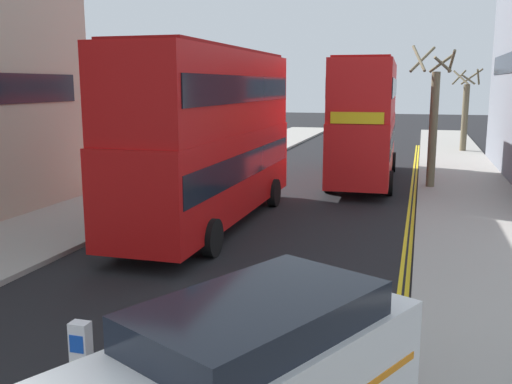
% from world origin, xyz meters
% --- Properties ---
extents(sidewalk_right, '(4.00, 80.00, 0.14)m').
position_xyz_m(sidewalk_right, '(6.50, 16.00, 0.07)').
color(sidewalk_right, '#9E9991').
rests_on(sidewalk_right, ground).
extents(sidewalk_left, '(4.00, 80.00, 0.14)m').
position_xyz_m(sidewalk_left, '(-6.50, 16.00, 0.07)').
color(sidewalk_left, '#9E9991').
rests_on(sidewalk_left, ground).
extents(kerb_line_outer, '(0.10, 56.00, 0.01)m').
position_xyz_m(kerb_line_outer, '(4.40, 14.00, 0.00)').
color(kerb_line_outer, yellow).
rests_on(kerb_line_outer, ground).
extents(kerb_line_inner, '(0.10, 56.00, 0.01)m').
position_xyz_m(kerb_line_inner, '(4.24, 14.00, 0.00)').
color(kerb_line_inner, yellow).
rests_on(kerb_line_inner, ground).
extents(keep_left_bollard, '(0.36, 0.28, 1.11)m').
position_xyz_m(keep_left_bollard, '(0.00, 3.69, 0.61)').
color(keep_left_bollard, silver).
rests_on(keep_left_bollard, traffic_island).
extents(double_decker_bus_away, '(2.81, 10.81, 5.64)m').
position_xyz_m(double_decker_bus_away, '(-1.94, 14.21, 3.03)').
color(double_decker_bus_away, '#B20F0F').
rests_on(double_decker_bus_away, ground).
extents(double_decker_bus_oncoming, '(3.03, 10.87, 5.64)m').
position_xyz_m(double_decker_bus_oncoming, '(2.01, 24.30, 3.03)').
color(double_decker_bus_oncoming, red).
rests_on(double_decker_bus_oncoming, ground).
extents(street_tree_near, '(1.86, 2.17, 6.07)m').
position_xyz_m(street_tree_near, '(4.99, 22.90, 3.02)').
color(street_tree_near, '#6B6047').
rests_on(street_tree_near, sidewalk_right).
extents(street_tree_mid, '(1.98, 1.95, 5.46)m').
position_xyz_m(street_tree_mid, '(7.28, 37.97, 2.68)').
color(street_tree_mid, '#6B6047').
rests_on(street_tree_mid, sidewalk_right).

